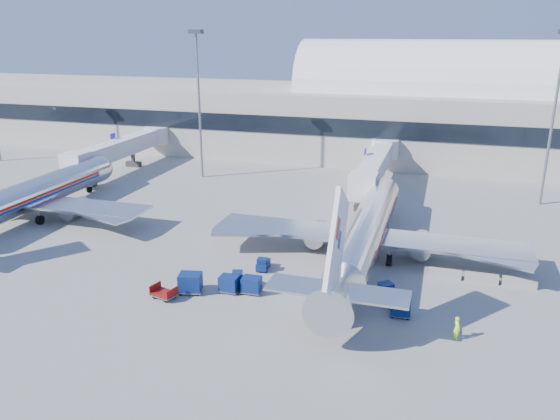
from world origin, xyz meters
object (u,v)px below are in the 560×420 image
(barrier_far, at_px, (520,283))
(cart_train_b, at_px, (229,284))
(cart_train_a, at_px, (252,285))
(cart_train_c, at_px, (190,283))
(cart_open_red, at_px, (164,294))
(tug_left, at_px, (263,264))
(mast_east, at_px, (557,94))
(ramp_worker, at_px, (457,328))
(jetbridge_near, at_px, (376,164))
(tug_lead, at_px, (242,280))
(barrier_near, at_px, (445,274))
(cart_solo_near, at_px, (334,313))
(tug_right, at_px, (389,295))
(jetbridge_mid, at_px, (125,147))
(cart_solo_far, at_px, (401,307))
(airliner_main, at_px, (366,232))
(airliner_mid, at_px, (25,197))
(mast_west, at_px, (198,83))
(barrier_mid, at_px, (481,278))

(barrier_far, distance_m, cart_train_b, 26.58)
(cart_train_a, height_order, cart_train_c, cart_train_c)
(cart_train_b, bearing_deg, cart_open_red, -149.71)
(tug_left, height_order, cart_train_b, cart_train_b)
(mast_east, distance_m, ramp_worker, 42.79)
(cart_train_c, bearing_deg, jetbridge_near, 60.86)
(tug_lead, bearing_deg, barrier_near, 6.14)
(jetbridge_near, distance_m, cart_solo_near, 40.40)
(tug_lead, bearing_deg, mast_east, 33.38)
(ramp_worker, bearing_deg, mast_east, -41.94)
(barrier_far, bearing_deg, tug_right, -149.59)
(jetbridge_mid, bearing_deg, cart_open_red, -54.39)
(mast_east, relative_size, cart_train_a, 12.58)
(tug_lead, relative_size, cart_solo_far, 1.52)
(jetbridge_near, xyz_separation_m, barrier_near, (10.40, -28.81, -3.48))
(tug_lead, distance_m, cart_open_red, 7.06)
(airliner_main, xyz_separation_m, cart_train_c, (-13.80, -12.31, -1.95))
(airliner_mid, distance_m, mast_east, 68.08)
(tug_lead, bearing_deg, airliner_main, 28.93)
(jetbridge_near, bearing_deg, mast_west, -178.32)
(airliner_main, bearing_deg, cart_solo_near, -91.73)
(tug_right, xyz_separation_m, ramp_worker, (5.59, -4.41, 0.18))
(airliner_main, relative_size, tug_left, 17.38)
(cart_train_a, distance_m, ramp_worker, 17.73)
(cart_train_b, distance_m, cart_solo_near, 10.47)
(airliner_main, height_order, mast_west, mast_west)
(barrier_near, bearing_deg, tug_left, -169.44)
(cart_solo_near, height_order, cart_open_red, cart_solo_near)
(mast_west, bearing_deg, mast_east, 0.00)
(cart_train_c, relative_size, cart_solo_far, 1.37)
(tug_right, xyz_separation_m, cart_train_a, (-11.94, -1.75, 0.06))
(airliner_mid, xyz_separation_m, barrier_near, (50.00, -2.51, -2.48))
(cart_train_c, bearing_deg, airliner_mid, 143.72)
(tug_lead, xyz_separation_m, tug_left, (0.59, 4.24, -0.10))
(airliner_mid, distance_m, jetbridge_near, 47.55)
(mast_west, bearing_deg, barrier_far, -32.12)
(jetbridge_mid, height_order, cart_solo_far, jetbridge_mid)
(cart_train_b, relative_size, cart_solo_far, 1.03)
(tug_right, distance_m, cart_solo_near, 6.21)
(cart_train_a, height_order, ramp_worker, ramp_worker)
(barrier_far, distance_m, ramp_worker, 12.32)
(tug_left, bearing_deg, airliner_mid, 75.46)
(airliner_main, height_order, barrier_mid, airliner_main)
(mast_east, xyz_separation_m, barrier_near, (-12.00, -28.00, -14.34))
(tug_left, bearing_deg, barrier_mid, -85.79)
(tug_left, distance_m, cart_train_b, 5.64)
(barrier_near, relative_size, barrier_far, 1.00)
(tug_right, relative_size, tug_left, 1.28)
(mast_west, height_order, cart_train_b, mast_west)
(mast_west, relative_size, barrier_mid, 7.53)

